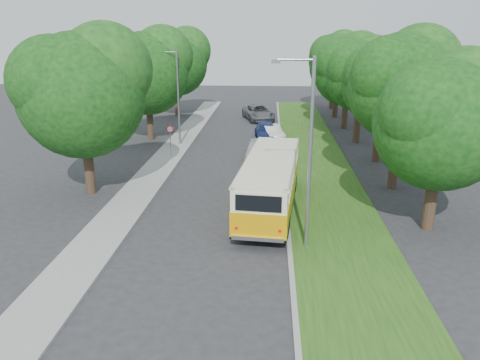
# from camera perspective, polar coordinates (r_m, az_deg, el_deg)

# --- Properties ---
(ground) EXTENTS (120.00, 120.00, 0.00)m
(ground) POSITION_cam_1_polar(r_m,az_deg,el_deg) (22.77, -3.34, -5.28)
(ground) COLOR #2B2B2E
(ground) RESTS_ON ground
(curb) EXTENTS (0.20, 70.00, 0.15)m
(curb) POSITION_cam_1_polar(r_m,az_deg,el_deg) (27.28, 5.45, -1.22)
(curb) COLOR gray
(curb) RESTS_ON ground
(grass_verge) EXTENTS (4.50, 70.00, 0.13)m
(grass_verge) POSITION_cam_1_polar(r_m,az_deg,el_deg) (27.47, 10.36, -1.32)
(grass_verge) COLOR #264C14
(grass_verge) RESTS_ON ground
(sidewalk) EXTENTS (2.20, 70.00, 0.12)m
(sidewalk) POSITION_cam_1_polar(r_m,az_deg,el_deg) (28.27, -11.82, -0.87)
(sidewalk) COLOR gray
(sidewalk) RESTS_ON ground
(treeline) EXTENTS (24.27, 41.91, 9.46)m
(treeline) POSITION_cam_1_polar(r_m,az_deg,el_deg) (38.91, 4.50, 13.29)
(treeline) COLOR #332319
(treeline) RESTS_ON ground
(lamppost_near) EXTENTS (1.71, 0.16, 8.00)m
(lamppost_near) POSITION_cam_1_polar(r_m,az_deg,el_deg) (18.92, 8.28, 3.72)
(lamppost_near) COLOR gray
(lamppost_near) RESTS_ON ground
(lamppost_far) EXTENTS (1.71, 0.16, 7.50)m
(lamppost_far) POSITION_cam_1_polar(r_m,az_deg,el_deg) (37.83, -7.70, 10.30)
(lamppost_far) COLOR gray
(lamppost_far) RESTS_ON ground
(warning_sign) EXTENTS (0.56, 0.10, 2.50)m
(warning_sign) POSITION_cam_1_polar(r_m,az_deg,el_deg) (34.31, -8.50, 5.44)
(warning_sign) COLOR gray
(warning_sign) RESTS_ON ground
(vintage_bus) EXTENTS (3.45, 9.91, 2.88)m
(vintage_bus) POSITION_cam_1_polar(r_m,az_deg,el_deg) (23.83, 3.67, -0.53)
(vintage_bus) COLOR #E7A607
(vintage_bus) RESTS_ON ground
(car_silver) EXTENTS (1.85, 4.40, 1.49)m
(car_silver) POSITION_cam_1_polar(r_m,az_deg,el_deg) (33.77, 2.14, 3.74)
(car_silver) COLOR silver
(car_silver) RESTS_ON ground
(car_white) EXTENTS (2.40, 4.18, 1.30)m
(car_white) POSITION_cam_1_polar(r_m,az_deg,el_deg) (40.09, 3.89, 5.81)
(car_white) COLOR white
(car_white) RESTS_ON ground
(car_blue) EXTENTS (2.34, 4.83, 1.36)m
(car_blue) POSITION_cam_1_polar(r_m,az_deg,el_deg) (40.19, 3.27, 5.89)
(car_blue) COLOR navy
(car_blue) RESTS_ON ground
(car_grey) EXTENTS (3.91, 6.00, 1.54)m
(car_grey) POSITION_cam_1_polar(r_m,az_deg,el_deg) (49.31, 2.26, 8.21)
(car_grey) COLOR slate
(car_grey) RESTS_ON ground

